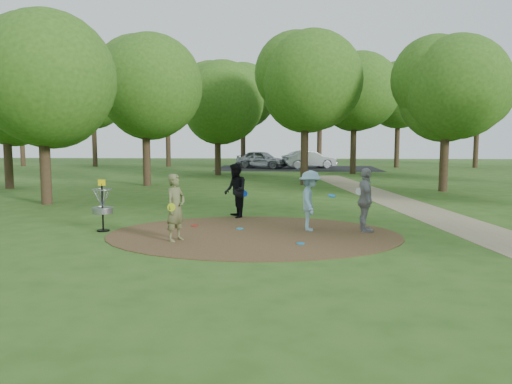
{
  "coord_description": "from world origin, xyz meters",
  "views": [
    {
      "loc": [
        0.89,
        -14.01,
        2.8
      ],
      "look_at": [
        0.0,
        1.2,
        1.1
      ],
      "focal_mm": 35.0,
      "sensor_mm": 36.0,
      "label": 1
    }
  ],
  "objects": [
    {
      "name": "player_walking_with_disc",
      "position": [
        -0.82,
        2.99,
        0.95
      ],
      "size": [
        0.97,
        1.1,
        1.89
      ],
      "color": "black",
      "rests_on": "ground"
    },
    {
      "name": "dirt_clearing",
      "position": [
        0.0,
        0.0,
        0.01
      ],
      "size": [
        8.4,
        8.4,
        0.02
      ],
      "primitive_type": "cylinder",
      "color": "#47301C",
      "rests_on": "ground"
    },
    {
      "name": "player_waiting_with_disc",
      "position": [
        3.24,
        0.6,
        0.95
      ],
      "size": [
        0.56,
        1.13,
        1.89
      ],
      "color": "gray",
      "rests_on": "ground"
    },
    {
      "name": "parking_lot",
      "position": [
        2.0,
        30.0,
        0.0
      ],
      "size": [
        14.0,
        8.0,
        0.01
      ],
      "primitive_type": "cube",
      "color": "black",
      "rests_on": "ground"
    },
    {
      "name": "tree_ring",
      "position": [
        1.29,
        8.46,
        5.2
      ],
      "size": [
        36.83,
        45.62,
        8.84
      ],
      "color": "#332316",
      "rests_on": "ground"
    },
    {
      "name": "disc_ground_cyan",
      "position": [
        -0.47,
        0.79,
        0.03
      ],
      "size": [
        0.22,
        0.22,
        0.02
      ],
      "primitive_type": "cylinder",
      "color": "#1B9FDC",
      "rests_on": "dirt_clearing"
    },
    {
      "name": "disc_ground_red",
      "position": [
        -1.93,
        1.19,
        0.03
      ],
      "size": [
        0.22,
        0.22,
        0.02
      ],
      "primitive_type": "cylinder",
      "color": "red",
      "rests_on": "dirt_clearing"
    },
    {
      "name": "car_left",
      "position": [
        -1.2,
        30.34,
        0.78
      ],
      "size": [
        4.92,
        3.47,
        1.55
      ],
      "primitive_type": "imported",
      "rotation": [
        0.0,
        0.0,
        1.17
      ],
      "color": "#9B9EA2",
      "rests_on": "ground"
    },
    {
      "name": "player_throwing_with_disc",
      "position": [
        1.64,
        0.71,
        0.9
      ],
      "size": [
        1.14,
        1.19,
        1.8
      ],
      "color": "#89B6CC",
      "rests_on": "ground"
    },
    {
      "name": "disc_golf_basket",
      "position": [
        -4.5,
        0.3,
        0.87
      ],
      "size": [
        0.63,
        0.63,
        1.54
      ],
      "color": "black",
      "rests_on": "ground"
    },
    {
      "name": "player_observer_with_disc",
      "position": [
        -2.02,
        -0.98,
        0.91
      ],
      "size": [
        0.69,
        0.79,
        1.82
      ],
      "color": "#5F6339",
      "rests_on": "ground"
    },
    {
      "name": "car_right",
      "position": [
        3.03,
        30.38,
        0.78
      ],
      "size": [
        5.02,
        3.17,
        1.56
      ],
      "primitive_type": "imported",
      "rotation": [
        0.0,
        0.0,
        1.92
      ],
      "color": "#ADB1B5",
      "rests_on": "ground"
    },
    {
      "name": "footpath",
      "position": [
        6.5,
        2.0,
        0.01
      ],
      "size": [
        7.55,
        39.89,
        0.01
      ],
      "primitive_type": "cube",
      "rotation": [
        0.0,
        0.0,
        0.14
      ],
      "color": "#8C7A5B",
      "rests_on": "ground"
    },
    {
      "name": "disc_ground_blue",
      "position": [
        1.3,
        -1.22,
        0.03
      ],
      "size": [
        0.22,
        0.22,
        0.02
      ],
      "primitive_type": "cylinder",
      "color": "#0B77C3",
      "rests_on": "dirt_clearing"
    },
    {
      "name": "ground",
      "position": [
        0.0,
        0.0,
        0.0
      ],
      "size": [
        100.0,
        100.0,
        0.0
      ],
      "primitive_type": "plane",
      "color": "#2D5119",
      "rests_on": "ground"
    }
  ]
}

